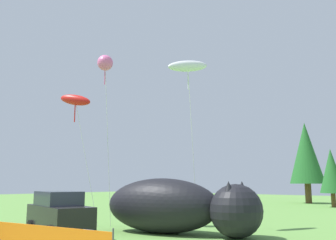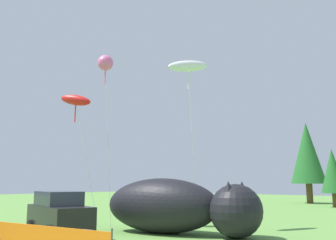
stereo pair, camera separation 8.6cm
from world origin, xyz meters
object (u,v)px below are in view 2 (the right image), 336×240
at_px(inflatable_cat, 176,208).
at_px(kite_pink_octopus, 105,64).
at_px(kite_white_ghost, 188,67).
at_px(parked_car, 59,213).
at_px(kite_red_lizard, 76,100).

bearing_deg(inflatable_cat, kite_pink_octopus, 171.16).
bearing_deg(kite_white_ghost, kite_pink_octopus, -154.54).
height_order(parked_car, kite_white_ghost, kite_white_ghost).
xyz_separation_m(inflatable_cat, kite_red_lizard, (-6.62, -1.10, 5.89)).
relative_size(parked_car, inflatable_cat, 0.58).
distance_m(kite_red_lizard, kite_pink_octopus, 2.76).
relative_size(kite_white_ghost, kite_pink_octopus, 0.95).
bearing_deg(parked_car, kite_red_lizard, 150.53).
height_order(parked_car, inflatable_cat, inflatable_cat).
xyz_separation_m(inflatable_cat, kite_white_ghost, (-0.58, 1.78, 7.40)).
distance_m(parked_car, kite_red_lizard, 7.21).
height_order(kite_white_ghost, kite_red_lizard, kite_white_ghost).
xyz_separation_m(kite_red_lizard, kite_pink_octopus, (1.63, 0.78, 2.09)).
bearing_deg(kite_white_ghost, inflatable_cat, -71.87).
height_order(parked_car, kite_pink_octopus, kite_pink_octopus).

